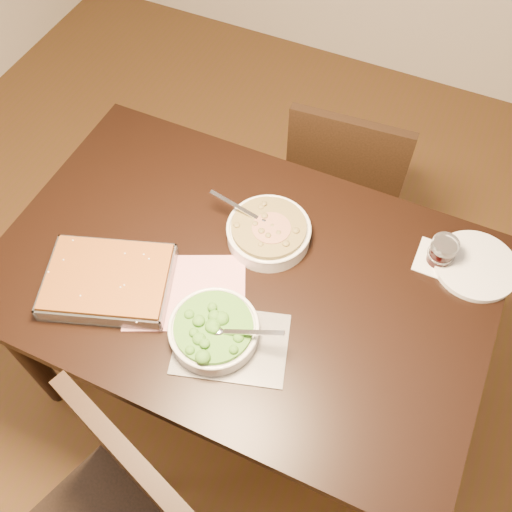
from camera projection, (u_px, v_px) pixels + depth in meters
ground at (245, 373)px, 2.24m from camera, size 4.00×4.00×0.00m
table at (241, 290)px, 1.69m from camera, size 1.40×0.90×0.75m
magazine_a at (186, 292)px, 1.58m from camera, size 0.40×0.36×0.01m
magazine_b at (231, 344)px, 1.49m from camera, size 0.34×0.28×0.01m
coaster at (438, 260)px, 1.64m from camera, size 0.12×0.12×0.00m
stew_bowl at (269, 232)px, 1.65m from camera, size 0.27×0.25×0.09m
broccoli_bowl at (214, 330)px, 1.48m from camera, size 0.27×0.24×0.09m
baking_dish at (109, 281)px, 1.57m from camera, size 0.41×0.35×0.06m
wine_tumbler at (442, 251)px, 1.60m from camera, size 0.08×0.08×0.09m
dinner_plate at (475, 266)px, 1.62m from camera, size 0.24×0.24×0.02m
chair_far at (346, 178)px, 2.15m from camera, size 0.44×0.44×0.87m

